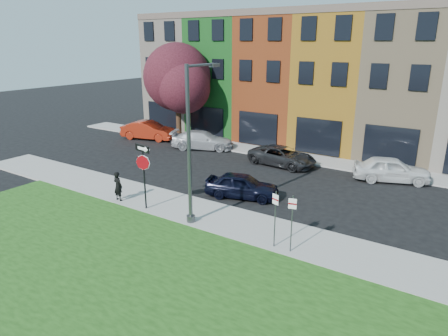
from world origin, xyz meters
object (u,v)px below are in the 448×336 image
Objects in this scene: street_lamp at (192,146)px; sedan_near at (242,185)px; stop_sign at (143,164)px; man at (118,186)px.

sedan_near is at bearing 84.55° from street_lamp.
man is at bearing -171.24° from stop_sign.
street_lamp is at bearing -174.97° from man.
sedan_near is 5.00m from street_lamp.
stop_sign is at bearing -178.24° from man.
man is at bearing -178.89° from street_lamp.
sedan_near is (3.10, 4.21, -1.77)m from stop_sign.
stop_sign is 2.49m from man.
stop_sign is 5.52m from sedan_near.
man is (-1.96, 0.02, -1.54)m from stop_sign.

